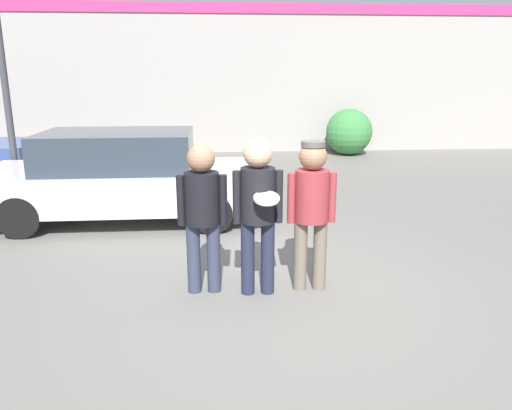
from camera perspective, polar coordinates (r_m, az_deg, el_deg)
The scene contains 7 objects.
ground_plane at distance 5.79m, azimuth 2.65°, elevation -9.44°, with size 56.00×56.00×0.00m, color #66635E.
storefront_building at distance 15.41m, azimuth -2.13°, elevation 14.23°, with size 24.00×0.22×4.33m.
person_left at distance 5.41m, azimuth -6.17°, elevation -0.13°, with size 0.54×0.37×1.66m.
person_middle_with_frisbee at distance 5.32m, azimuth 0.22°, elevation 0.28°, with size 0.54×0.58×1.73m.
person_right at distance 5.47m, azimuth 6.37°, elevation 0.33°, with size 0.54×0.37×1.69m.
parked_car_near at distance 8.50m, azimuth -14.92°, elevation 3.19°, with size 4.58×1.92×1.47m.
shrub at distance 15.15m, azimuth 10.59°, elevation 8.21°, with size 1.36×1.36×1.36m.
Camera 1 is at (-0.69, -5.23, 2.39)m, focal length 35.00 mm.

